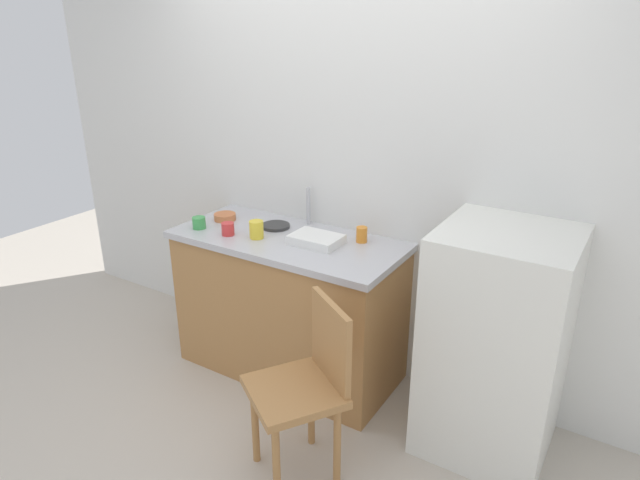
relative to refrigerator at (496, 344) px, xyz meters
name	(u,v)px	position (x,y,z in m)	size (l,w,h in m)	color
ground_plane	(254,439)	(-1.03, -0.64, -0.59)	(8.00, 8.00, 0.00)	#BCB2A3
back_wall	(350,155)	(-1.03, 0.36, 0.74)	(4.80, 0.10, 2.66)	silver
cabinet_base	(290,308)	(-1.24, 0.01, -0.16)	(1.33, 0.60, 0.85)	#A87542
countertop	(288,240)	(-1.24, 0.01, 0.28)	(1.37, 0.64, 0.04)	#B7B7BC
faucet	(308,206)	(-1.26, 0.26, 0.42)	(0.02, 0.02, 0.23)	#B7B7BC
refrigerator	(496,344)	(0.00, 0.00, 0.00)	(0.62, 0.61, 1.17)	silver
chair	(306,383)	(-0.68, -0.65, -0.09)	(0.55, 0.55, 0.89)	#A87542
dish_tray	(316,239)	(-1.04, 0.01, 0.33)	(0.28, 0.20, 0.05)	white
terracotta_bowl	(225,217)	(-1.74, 0.04, 0.32)	(0.14, 0.14, 0.04)	#C67042
hotplate	(276,226)	(-1.39, 0.10, 0.31)	(0.17, 0.17, 0.02)	#2D2D2D
cup_orange	(362,235)	(-0.84, 0.16, 0.35)	(0.06, 0.06, 0.09)	orange
cup_red	(228,229)	(-1.56, -0.15, 0.34)	(0.07, 0.07, 0.07)	red
cup_yellow	(256,230)	(-1.38, -0.10, 0.36)	(0.08, 0.08, 0.10)	yellow
cup_green	(199,223)	(-1.78, -0.16, 0.34)	(0.08, 0.08, 0.07)	green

